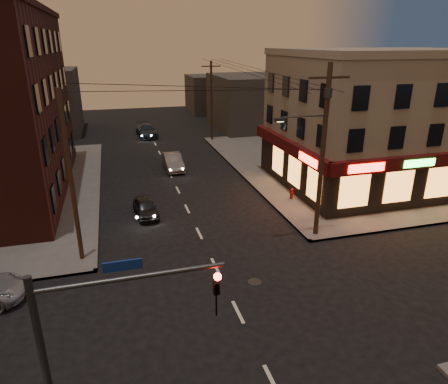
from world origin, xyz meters
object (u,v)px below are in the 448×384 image
object	(u,v)px
sedan_near	(146,208)
sedan_far	(146,131)
sedan_mid	(173,162)
fire_hydrant	(292,193)

from	to	relation	value
sedan_near	sedan_far	bearing A→B (deg)	79.48
sedan_mid	fire_hydrant	world-z (taller)	sedan_mid
fire_hydrant	sedan_mid	bearing A→B (deg)	125.68
sedan_near	sedan_far	world-z (taller)	sedan_far
sedan_far	fire_hydrant	world-z (taller)	sedan_far
sedan_near	sedan_mid	size ratio (longest dim) A/B	0.78
sedan_near	fire_hydrant	size ratio (longest dim) A/B	4.29
sedan_near	sedan_far	size ratio (longest dim) A/B	0.67
sedan_far	fire_hydrant	distance (m)	26.14
sedan_mid	fire_hydrant	distance (m)	12.52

